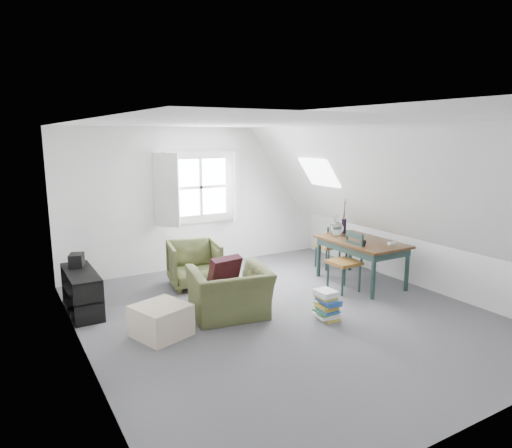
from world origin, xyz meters
TOP-DOWN VIEW (x-y plane):
  - floor at (0.00, 0.00)m, footprint 5.50×5.50m
  - ceiling at (0.00, 0.00)m, footprint 5.50×5.50m
  - wall_back at (0.00, 2.75)m, footprint 5.00×0.00m
  - wall_front at (0.00, -2.75)m, footprint 5.00×0.00m
  - wall_left at (-2.50, 0.00)m, footprint 0.00×5.50m
  - wall_right at (2.50, 0.00)m, footprint 0.00×5.50m
  - slope_left at (-1.55, 0.00)m, footprint 3.19×5.50m
  - slope_right at (1.55, 0.00)m, footprint 3.19×5.50m
  - dormer_window at (0.00, 2.68)m, footprint 1.71×0.35m
  - skylight at (1.55, 1.30)m, footprint 0.35×0.75m
  - armchair_near at (-0.64, 0.33)m, footprint 1.14×1.04m
  - armchair_far at (-0.56, 1.72)m, footprint 0.90×0.92m
  - throw_pillow at (-0.64, 0.48)m, footprint 0.46×0.30m
  - ottoman at (-1.62, 0.22)m, footprint 0.72×0.72m
  - dining_table at (1.80, 0.49)m, footprint 0.86×1.43m
  - demijohn at (1.65, 0.94)m, footprint 0.24×0.24m
  - vase_twigs at (1.90, 1.04)m, footprint 0.08×0.09m
  - cup at (1.55, 0.19)m, footprint 0.12×0.12m
  - paper_box at (2.00, 0.04)m, footprint 0.13×0.11m
  - dining_chair_far at (1.91, 1.42)m, footprint 0.37×0.37m
  - dining_chair_near at (1.36, 0.35)m, footprint 0.42×0.42m
  - media_shelf at (-2.30, 1.47)m, footprint 0.37×1.11m
  - electronics_box at (-2.30, 1.75)m, footprint 0.25×0.29m
  - magazine_stack at (0.40, -0.40)m, footprint 0.29×0.35m

SIDE VIEW (x-z plane):
  - floor at x=0.00m, z-range 0.00..0.00m
  - armchair_near at x=-0.64m, z-range -0.32..0.32m
  - armchair_far at x=-0.56m, z-range -0.36..0.36m
  - ottoman at x=-1.62m, z-range 0.00..0.38m
  - magazine_stack at x=0.40m, z-range 0.00..0.39m
  - media_shelf at x=-2.30m, z-range -0.03..0.54m
  - dining_chair_far at x=1.91m, z-range 0.02..0.81m
  - dining_chair_near at x=1.36m, z-range 0.02..0.92m
  - throw_pillow at x=-0.64m, z-range 0.34..0.79m
  - dining_table at x=1.80m, z-range 0.26..0.98m
  - electronics_box at x=-2.30m, z-range 0.55..0.75m
  - cup at x=1.55m, z-range 0.67..0.76m
  - paper_box at x=2.00m, z-range 0.71..0.75m
  - demijohn at x=1.65m, z-range 0.68..1.02m
  - vase_twigs at x=1.90m, z-range 0.54..1.16m
  - wall_back at x=0.00m, z-range -1.25..3.75m
  - wall_front at x=0.00m, z-range -1.25..3.75m
  - wall_left at x=-2.50m, z-range -1.50..4.00m
  - wall_right at x=2.50m, z-range -1.50..4.00m
  - dormer_window at x=0.00m, z-range 0.80..2.10m
  - skylight at x=1.55m, z-range 1.51..1.98m
  - slope_left at x=-1.55m, z-range -0.47..4.02m
  - slope_right at x=1.55m, z-range -0.47..4.02m
  - ceiling at x=0.00m, z-range 2.50..2.50m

